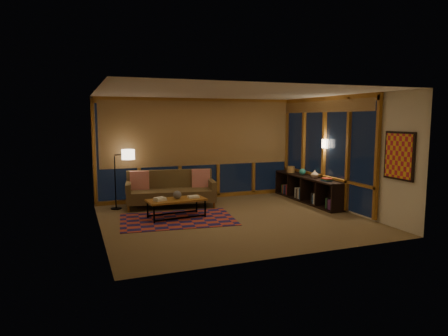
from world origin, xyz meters
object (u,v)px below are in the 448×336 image
object	(u,v)px
coffee_table	(176,208)
bookshelf	(307,189)
sofa	(171,189)
floor_lamp	(115,179)

from	to	relation	value
coffee_table	bookshelf	distance (m)	3.64
coffee_table	bookshelf	world-z (taller)	bookshelf
sofa	coffee_table	distance (m)	1.14
coffee_table	bookshelf	bearing A→B (deg)	1.53
floor_lamp	sofa	bearing A→B (deg)	-20.17
bookshelf	floor_lamp	bearing A→B (deg)	168.92
sofa	floor_lamp	bearing A→B (deg)	177.05
coffee_table	sofa	bearing A→B (deg)	76.89
sofa	floor_lamp	world-z (taller)	floor_lamp
sofa	coffee_table	world-z (taller)	sofa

